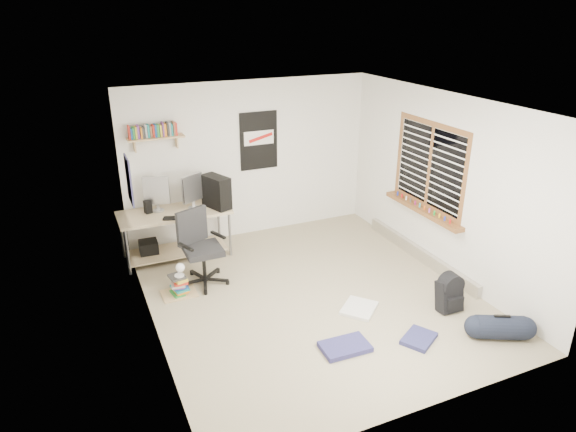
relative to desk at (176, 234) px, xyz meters
name	(u,v)px	position (x,y,z in m)	size (l,w,h in m)	color
floor	(311,296)	(1.34, -1.85, -0.37)	(4.00, 4.50, 0.01)	gray
ceiling	(315,104)	(1.34, -1.85, 2.14)	(4.00, 4.50, 0.01)	white
back_wall	(250,160)	(1.34, 0.40, 0.89)	(4.00, 0.01, 2.50)	silver
left_wall	(146,235)	(-0.66, -1.85, 0.89)	(0.01, 4.50, 2.50)	silver
right_wall	(444,186)	(3.35, -1.85, 0.89)	(0.01, 4.50, 2.50)	silver
desk	(176,234)	(0.00, 0.00, 0.00)	(1.61, 0.70, 0.73)	beige
monitor_left	(157,198)	(-0.21, 0.11, 0.57)	(0.37, 0.09, 0.41)	#B4B3B8
monitor_right	(193,196)	(0.29, 0.00, 0.57)	(0.37, 0.09, 0.41)	#A5A4A9
pc_tower	(216,192)	(0.63, -0.09, 0.61)	(0.22, 0.46, 0.48)	black
keyboard	(177,218)	(-0.03, -0.29, 0.38)	(0.37, 0.13, 0.02)	black
speaker_left	(148,207)	(-0.35, 0.09, 0.46)	(0.09, 0.09, 0.19)	black
speaker_right	(224,204)	(0.69, -0.25, 0.46)	(0.09, 0.09, 0.19)	black
office_chair	(203,250)	(0.16, -0.95, 0.13)	(0.68, 0.68, 1.03)	black
wall_shelf	(156,138)	(-0.11, 0.29, 1.42)	(0.80, 0.22, 0.24)	tan
poster_back_wall	(259,141)	(1.49, 0.38, 1.19)	(0.62, 0.03, 0.92)	black
poster_left_wall	(129,180)	(-0.64, -0.65, 1.14)	(0.02, 0.42, 0.60)	navy
window	(429,166)	(3.29, -1.55, 1.08)	(0.10, 1.50, 1.26)	brown
baseboard_heater	(419,253)	(3.30, -1.55, -0.28)	(0.08, 2.50, 0.18)	#B7B2A8
backpack	(449,296)	(2.76, -2.83, -0.16)	(0.30, 0.24, 0.40)	black
duffel_bag	(500,327)	(2.91, -3.54, -0.22)	(0.28, 0.28, 0.54)	black
tshirt	(359,308)	(1.74, -2.39, -0.34)	(0.45, 0.38, 0.04)	silver
jeans_a	(345,347)	(1.19, -3.01, -0.33)	(0.54, 0.34, 0.06)	navy
jeans_b	(419,339)	(2.04, -3.21, -0.34)	(0.40, 0.30, 0.05)	navy
book_stack	(178,284)	(-0.23, -1.10, -0.21)	(0.44, 0.36, 0.30)	brown
desk_lamp	(179,269)	(-0.21, -1.12, 0.02)	(0.13, 0.21, 0.21)	white
subwoofer	(149,250)	(-0.41, 0.08, -0.22)	(0.27, 0.27, 0.30)	black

